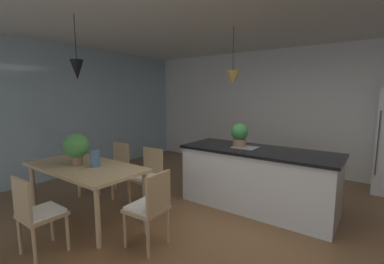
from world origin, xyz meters
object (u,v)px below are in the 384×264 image
Objects in this scene: chair_far_left at (116,167)px; potted_plant_on_table at (77,147)px; chair_near_right at (37,212)px; vase_on_dining_table at (95,159)px; potted_plant_on_island at (240,134)px; dining_table at (85,171)px; chair_far_right at (148,175)px; kitchen_island at (257,178)px; chair_kitchen_end at (150,206)px.

potted_plant_on_table is at bearing -70.91° from chair_far_left.
chair_near_right is 3.86× the size of vase_on_dining_table.
chair_near_right is 2.80m from potted_plant_on_island.
chair_far_right is at bearing 64.40° from dining_table.
vase_on_dining_table is (-1.61, -1.64, 0.39)m from kitchen_island.
chair_far_left is 1.81m from chair_kitchen_end.
vase_on_dining_table reaches higher than dining_table.
kitchen_island is (1.40, 0.89, -0.01)m from chair_far_right.
kitchen_island is (0.55, 1.69, -0.01)m from chair_kitchen_end.
vase_on_dining_table is (-1.31, -1.64, -0.24)m from potted_plant_on_island.
chair_far_left and chair_far_right have the same top height.
vase_on_dining_table is (0.56, -0.75, 0.38)m from chair_far_left.
chair_far_right is 1.98× the size of potted_plant_on_table.
kitchen_island is at bearing 32.31° from chair_far_right.
chair_kitchen_end is at bearing -26.27° from chair_far_left.
chair_far_right is at bearing 136.63° from chair_kitchen_end.
vase_on_dining_table reaches higher than chair_far_left.
dining_table is at bearing -179.85° from chair_kitchen_end.
kitchen_island is at bearing 43.42° from dining_table.
potted_plant_on_island is 2.35m from potted_plant_on_table.
chair_kitchen_end is (0.85, -0.80, 0.00)m from chair_far_right.
potted_plant_on_table is (-0.48, -0.85, 0.52)m from chair_far_right.
vase_on_dining_table is at bearing 177.29° from chair_kitchen_end.
chair_far_right is 2.39× the size of potted_plant_on_island.
potted_plant_on_table is at bearing 122.56° from chair_near_right.
vase_on_dining_table is at bearing 19.98° from potted_plant_on_table.
chair_kitchen_end is 1.98× the size of potted_plant_on_table.
potted_plant_on_table is at bearing -154.89° from dining_table.
chair_far_right is at bearing -141.13° from potted_plant_on_island.
chair_far_right is 1.66m from kitchen_island.
chair_far_right is at bearing -0.01° from chair_far_left.
kitchen_island is (1.79, 1.69, -0.20)m from dining_table.
potted_plant_on_island reaches higher than potted_plant_on_table.
chair_kitchen_end is 1.43m from potted_plant_on_table.
chair_far_right and chair_kitchen_end have the same top height.
chair_far_left is at bearing 126.92° from vase_on_dining_table.
potted_plant_on_island is (0.25, 1.69, 0.62)m from chair_kitchen_end.
dining_table is at bearing -115.60° from chair_far_right.
dining_table is 2.29m from potted_plant_on_island.
chair_far_left is 1.01m from vase_on_dining_table.
potted_plant_on_island is (1.10, 0.89, 0.62)m from chair_far_right.
chair_kitchen_end is (1.62, -0.80, 0.00)m from chair_far_left.
dining_table is 1.99× the size of chair_far_left.
chair_near_right is at bearing -119.25° from kitchen_island.
chair_far_left is at bearing 115.83° from chair_near_right.
vase_on_dining_table reaches higher than chair_near_right.
kitchen_island reaches higher than dining_table.
chair_kitchen_end reaches higher than dining_table.
chair_kitchen_end is 1.13m from vase_on_dining_table.
dining_table is 1.25m from chair_kitchen_end.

